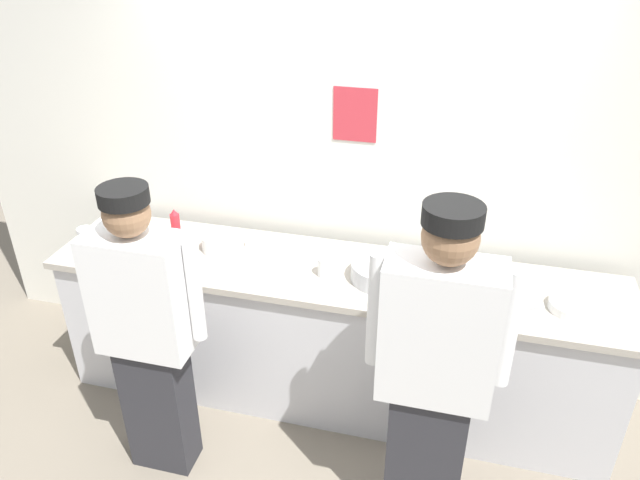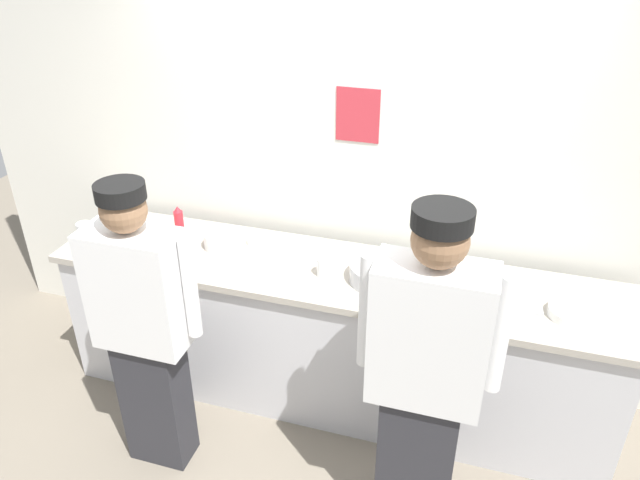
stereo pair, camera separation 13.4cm
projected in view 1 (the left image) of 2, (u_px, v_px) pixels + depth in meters
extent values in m
plane|color=slate|center=(317.00, 435.00, 3.55)|extent=(9.00, 9.00, 0.00)
cube|color=silver|center=(352.00, 159.00, 3.57)|extent=(5.10, 0.10, 2.81)
cube|color=#B72D38|center=(355.00, 115.00, 3.38)|extent=(0.25, 0.01, 0.31)
cube|color=silver|center=(332.00, 338.00, 3.64)|extent=(3.19, 0.63, 0.88)
cube|color=#A8A093|center=(333.00, 273.00, 3.42)|extent=(3.25, 0.68, 0.04)
cube|color=#2D2D33|center=(160.00, 404.00, 3.22)|extent=(0.33, 0.20, 0.79)
cube|color=white|center=(140.00, 294.00, 2.88)|extent=(0.46, 0.24, 0.62)
cylinder|color=white|center=(94.00, 277.00, 2.95)|extent=(0.07, 0.07, 0.53)
cylinder|color=white|center=(195.00, 292.00, 2.84)|extent=(0.07, 0.07, 0.53)
sphere|color=#8C6647|center=(126.00, 214.00, 2.67)|extent=(0.21, 0.21, 0.21)
cylinder|color=black|center=(123.00, 195.00, 2.62)|extent=(0.22, 0.22, 0.07)
cube|color=#2D2D33|center=(424.00, 457.00, 2.89)|extent=(0.35, 0.20, 0.83)
cube|color=white|center=(439.00, 332.00, 2.53)|extent=(0.49, 0.24, 0.66)
cylinder|color=white|center=(375.00, 310.00, 2.60)|extent=(0.07, 0.07, 0.56)
cylinder|color=white|center=(510.00, 330.00, 2.48)|extent=(0.07, 0.07, 0.56)
sphere|color=#8C6647|center=(451.00, 237.00, 2.31)|extent=(0.23, 0.23, 0.23)
cylinder|color=black|center=(453.00, 215.00, 2.26)|extent=(0.24, 0.24, 0.08)
cylinder|color=white|center=(573.00, 308.00, 3.07)|extent=(0.24, 0.24, 0.01)
cylinder|color=white|center=(573.00, 306.00, 3.07)|extent=(0.24, 0.24, 0.01)
cylinder|color=white|center=(574.00, 305.00, 3.06)|extent=(0.24, 0.24, 0.01)
cylinder|color=white|center=(574.00, 303.00, 3.06)|extent=(0.24, 0.24, 0.01)
cylinder|color=white|center=(221.00, 248.00, 3.60)|extent=(0.22, 0.22, 0.01)
cylinder|color=white|center=(221.00, 247.00, 3.60)|extent=(0.22, 0.22, 0.01)
cylinder|color=white|center=(220.00, 245.00, 3.59)|extent=(0.22, 0.22, 0.01)
cylinder|color=white|center=(220.00, 243.00, 3.59)|extent=(0.22, 0.22, 0.01)
cylinder|color=white|center=(220.00, 241.00, 3.58)|extent=(0.22, 0.22, 0.01)
cylinder|color=white|center=(220.00, 239.00, 3.58)|extent=(0.22, 0.22, 0.01)
cylinder|color=white|center=(220.00, 238.00, 3.57)|extent=(0.22, 0.22, 0.01)
cylinder|color=white|center=(220.00, 236.00, 3.56)|extent=(0.22, 0.22, 0.01)
cylinder|color=#B7BABF|center=(384.00, 271.00, 3.30)|extent=(0.36, 0.36, 0.10)
cube|color=#B7BABF|center=(490.00, 289.00, 3.21)|extent=(0.54, 0.35, 0.02)
cylinder|color=red|center=(176.00, 228.00, 3.65)|extent=(0.06, 0.06, 0.18)
cone|color=red|center=(174.00, 212.00, 3.60)|extent=(0.05, 0.05, 0.04)
cylinder|color=white|center=(424.00, 297.00, 3.14)|extent=(0.10, 0.10, 0.04)
cylinder|color=#5B932D|center=(424.00, 294.00, 3.13)|extent=(0.08, 0.08, 0.01)
cylinder|color=white|center=(330.00, 257.00, 3.48)|extent=(0.10, 0.10, 0.05)
cylinder|color=gold|center=(330.00, 254.00, 3.47)|extent=(0.08, 0.08, 0.01)
cylinder|color=white|center=(252.00, 243.00, 3.64)|extent=(0.08, 0.08, 0.04)
cylinder|color=red|center=(252.00, 241.00, 3.63)|extent=(0.07, 0.07, 0.01)
cylinder|color=white|center=(126.00, 232.00, 3.75)|extent=(0.08, 0.08, 0.04)
cylinder|color=#5B932D|center=(126.00, 229.00, 3.75)|extent=(0.07, 0.07, 0.01)
cylinder|color=white|center=(326.00, 267.00, 3.33)|extent=(0.09, 0.09, 0.11)
cube|color=#B7BABF|center=(161.00, 256.00, 3.53)|extent=(0.19, 0.03, 0.01)
cube|color=black|center=(140.00, 253.00, 3.56)|extent=(0.09, 0.03, 0.02)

